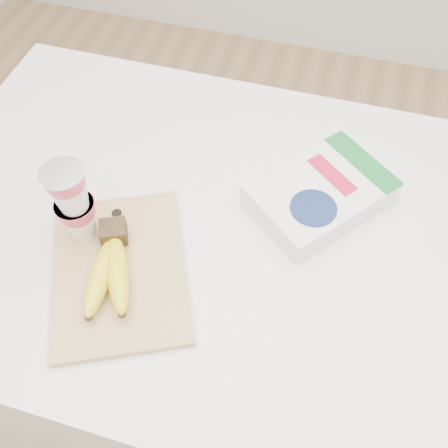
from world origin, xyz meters
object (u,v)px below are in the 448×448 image
Objects in this scene: bananas at (110,268)px; cereal_box at (320,194)px; table at (224,325)px; yogurt_stack at (73,202)px; cutting_board at (120,270)px.

cereal_box is (0.33, 0.28, -0.01)m from bananas.
table is at bearing 47.35° from bananas.
table is at bearing -109.29° from cereal_box.
cereal_box is at bearing 26.53° from yogurt_stack.
cutting_board is at bearing 68.24° from bananas.
table is 0.55m from cereal_box.
cutting_board is at bearing -134.23° from table.
bananas reaches higher than table.
bananas is 0.43m from cereal_box.
yogurt_stack is at bearing -157.26° from table.
yogurt_stack is 0.55× the size of cereal_box.
table is 3.94× the size of cutting_board.
yogurt_stack reaches higher than cereal_box.
cutting_board is 1.03× the size of cereal_box.
bananas is 0.13m from yogurt_stack.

